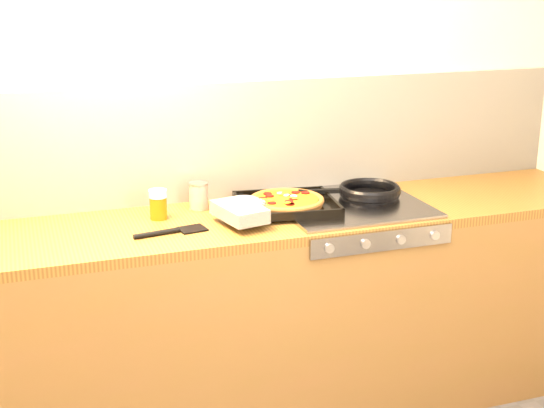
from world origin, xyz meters
name	(u,v)px	position (x,y,z in m)	size (l,w,h in m)	color
room_shell	(226,141)	(0.00, 1.39, 1.15)	(3.20, 3.20, 3.20)	white
counter_run	(248,319)	(0.00, 1.10, 0.45)	(3.20, 0.62, 0.90)	brown
stovetop	(349,205)	(0.45, 1.10, 0.91)	(0.60, 0.56, 0.02)	gray
pizza_on_tray	(273,204)	(0.11, 1.10, 0.94)	(0.55, 0.44, 0.07)	black
frying_pan	(368,192)	(0.56, 1.15, 0.94)	(0.46, 0.31, 0.04)	black
tomato_can	(199,196)	(-0.16, 1.26, 0.96)	(0.09, 0.09, 0.11)	#AB150D
juice_glass	(158,204)	(-0.34, 1.19, 0.96)	(0.08, 0.08, 0.12)	#C75A0B
wooden_spoon	(261,202)	(0.11, 1.24, 0.91)	(0.30, 0.06, 0.02)	#B1854B
black_spatula	(172,231)	(-0.32, 1.00, 0.91)	(0.29, 0.10, 0.02)	black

